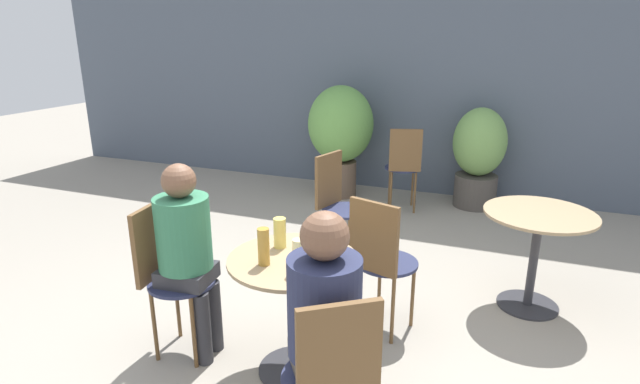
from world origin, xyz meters
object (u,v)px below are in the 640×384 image
(bistro_chair_0, at_px, (167,266))
(beer_glass_2, at_px, (264,247))
(potted_plant_1, at_px, (479,154))
(seated_person_1, at_px, (324,317))
(potted_plant_0, at_px, (341,130))
(cafe_table_far, at_px, (537,237))
(beer_glass_1, at_px, (280,233))
(beer_glass_3, at_px, (299,256))
(cafe_table_near, at_px, (294,289))
(beer_glass_0, at_px, (322,240))
(bistro_chair_3, at_px, (337,198))
(bistro_chair_1, at_px, (333,374))
(seated_person_0, at_px, (187,244))
(bistro_chair_4, at_px, (404,162))
(bistro_chair_2, at_px, (380,254))

(bistro_chair_0, relative_size, beer_glass_2, 4.62)
(bistro_chair_0, distance_m, potted_plant_1, 3.72)
(seated_person_1, height_order, potted_plant_0, potted_plant_0)
(cafe_table_far, relative_size, beer_glass_1, 4.26)
(beer_glass_2, distance_m, beer_glass_3, 0.20)
(cafe_table_near, distance_m, beer_glass_0, 0.32)
(cafe_table_near, height_order, bistro_chair_3, bistro_chair_3)
(cafe_table_near, bearing_deg, bistro_chair_3, 100.24)
(cafe_table_far, height_order, beer_glass_3, beer_glass_3)
(bistro_chair_1, bearing_deg, beer_glass_2, -77.87)
(bistro_chair_3, distance_m, potted_plant_0, 1.80)
(cafe_table_near, bearing_deg, beer_glass_2, -131.37)
(bistro_chair_3, xyz_separation_m, beer_glass_2, (0.16, -1.59, 0.25))
(bistro_chair_0, bearing_deg, bistro_chair_1, -120.00)
(cafe_table_near, height_order, beer_glass_1, beer_glass_1)
(cafe_table_far, height_order, beer_glass_1, beer_glass_1)
(cafe_table_far, distance_m, bistro_chair_3, 1.54)
(beer_glass_1, xyz_separation_m, beer_glass_2, (0.02, -0.23, 0.01))
(cafe_table_near, distance_m, bistro_chair_1, 0.78)
(seated_person_1, bearing_deg, cafe_table_near, -90.00)
(bistro_chair_0, distance_m, seated_person_0, 0.21)
(bistro_chair_4, height_order, beer_glass_1, bistro_chair_4)
(bistro_chair_2, bearing_deg, cafe_table_near, 74.19)
(potted_plant_0, bearing_deg, bistro_chair_4, -20.75)
(bistro_chair_3, distance_m, seated_person_0, 1.58)
(cafe_table_far, relative_size, bistro_chair_3, 0.79)
(beer_glass_1, height_order, beer_glass_2, beer_glass_2)
(cafe_table_far, bearing_deg, bistro_chair_4, 127.86)
(bistro_chair_1, relative_size, beer_glass_2, 4.62)
(bistro_chair_1, relative_size, bistro_chair_4, 1.00)
(bistro_chair_0, xyz_separation_m, potted_plant_0, (-0.04, 3.24, 0.23))
(bistro_chair_0, distance_m, seated_person_1, 1.23)
(bistro_chair_0, relative_size, bistro_chair_1, 1.00)
(seated_person_1, xyz_separation_m, beer_glass_2, (-0.48, 0.39, 0.08))
(cafe_table_near, relative_size, beer_glass_0, 4.18)
(cafe_table_far, bearing_deg, beer_glass_3, -130.11)
(cafe_table_far, xyz_separation_m, bistro_chair_2, (-0.91, -0.72, 0.03))
(beer_glass_0, bearing_deg, bistro_chair_4, 92.67)
(seated_person_1, height_order, potted_plant_1, seated_person_1)
(beer_glass_0, xyz_separation_m, beer_glass_3, (-0.03, -0.23, 0.00))
(bistro_chair_4, height_order, potted_plant_1, potted_plant_1)
(bistro_chair_2, bearing_deg, beer_glass_3, 86.57)
(bistro_chair_1, height_order, beer_glass_3, bistro_chair_1)
(potted_plant_1, bearing_deg, cafe_table_near, -102.05)
(bistro_chair_3, bearing_deg, seated_person_1, -145.54)
(bistro_chair_0, height_order, bistro_chair_1, same)
(seated_person_1, distance_m, potted_plant_0, 3.86)
(bistro_chair_0, xyz_separation_m, bistro_chair_2, (1.12, 0.60, 0.00))
(bistro_chair_2, bearing_deg, bistro_chair_0, 45.81)
(bistro_chair_0, xyz_separation_m, beer_glass_3, (0.87, -0.06, 0.24))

